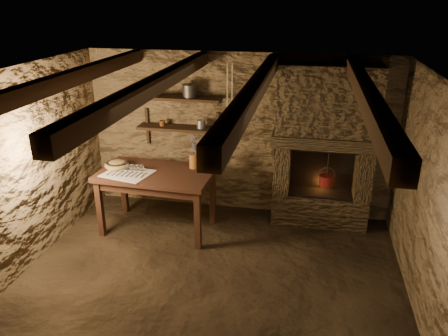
% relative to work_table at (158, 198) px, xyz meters
% --- Properties ---
extents(floor, '(4.50, 4.50, 0.00)m').
position_rel_work_table_xyz_m(floor, '(0.98, -1.11, -0.48)').
color(floor, black).
rests_on(floor, ground).
extents(back_wall, '(4.50, 0.04, 2.40)m').
position_rel_work_table_xyz_m(back_wall, '(0.98, 0.89, 0.72)').
color(back_wall, brown).
rests_on(back_wall, floor).
extents(front_wall, '(4.50, 0.04, 2.40)m').
position_rel_work_table_xyz_m(front_wall, '(0.98, -3.11, 0.72)').
color(front_wall, brown).
rests_on(front_wall, floor).
extents(left_wall, '(0.04, 4.00, 2.40)m').
position_rel_work_table_xyz_m(left_wall, '(-1.27, -1.11, 0.72)').
color(left_wall, brown).
rests_on(left_wall, floor).
extents(right_wall, '(0.04, 4.00, 2.40)m').
position_rel_work_table_xyz_m(right_wall, '(3.23, -1.11, 0.72)').
color(right_wall, brown).
rests_on(right_wall, floor).
extents(ceiling, '(4.50, 4.00, 0.04)m').
position_rel_work_table_xyz_m(ceiling, '(0.98, -1.11, 1.92)').
color(ceiling, black).
rests_on(ceiling, back_wall).
extents(beam_far_left, '(0.14, 3.95, 0.16)m').
position_rel_work_table_xyz_m(beam_far_left, '(-0.52, -1.11, 1.83)').
color(beam_far_left, black).
rests_on(beam_far_left, ceiling).
extents(beam_mid_left, '(0.14, 3.95, 0.16)m').
position_rel_work_table_xyz_m(beam_mid_left, '(0.48, -1.11, 1.83)').
color(beam_mid_left, black).
rests_on(beam_mid_left, ceiling).
extents(beam_mid_right, '(0.14, 3.95, 0.16)m').
position_rel_work_table_xyz_m(beam_mid_right, '(1.48, -1.11, 1.83)').
color(beam_mid_right, black).
rests_on(beam_mid_right, ceiling).
extents(beam_far_right, '(0.14, 3.95, 0.16)m').
position_rel_work_table_xyz_m(beam_far_right, '(2.48, -1.11, 1.83)').
color(beam_far_right, black).
rests_on(beam_far_right, ceiling).
extents(shelf_lower, '(1.25, 0.30, 0.04)m').
position_rel_work_table_xyz_m(shelf_lower, '(0.13, 0.73, 0.82)').
color(shelf_lower, black).
rests_on(shelf_lower, back_wall).
extents(shelf_upper, '(1.25, 0.30, 0.04)m').
position_rel_work_table_xyz_m(shelf_upper, '(0.13, 0.73, 1.27)').
color(shelf_upper, black).
rests_on(shelf_upper, back_wall).
extents(hearth, '(1.43, 0.51, 2.30)m').
position_rel_work_table_xyz_m(hearth, '(2.23, 0.66, 0.75)').
color(hearth, '#372B1B').
rests_on(hearth, floor).
extents(work_table, '(1.59, 0.96, 0.89)m').
position_rel_work_table_xyz_m(work_table, '(0.00, 0.00, 0.00)').
color(work_table, black).
rests_on(work_table, floor).
extents(linen_cloth, '(0.71, 0.62, 0.01)m').
position_rel_work_table_xyz_m(linen_cloth, '(-0.35, -0.15, 0.41)').
color(linen_cloth, beige).
rests_on(linen_cloth, work_table).
extents(pewter_cutlery_row, '(0.55, 0.30, 0.01)m').
position_rel_work_table_xyz_m(pewter_cutlery_row, '(-0.35, -0.17, 0.42)').
color(pewter_cutlery_row, gray).
rests_on(pewter_cutlery_row, linen_cloth).
extents(drinking_glasses, '(0.20, 0.06, 0.08)m').
position_rel_work_table_xyz_m(drinking_glasses, '(-0.33, -0.03, 0.46)').
color(drinking_glasses, white).
rests_on(drinking_glasses, linen_cloth).
extents(stoneware_jug, '(0.15, 0.13, 0.46)m').
position_rel_work_table_xyz_m(stoneware_jug, '(0.48, 0.24, 0.61)').
color(stoneware_jug, '#A65E20').
rests_on(stoneware_jug, work_table).
extents(wooden_bowl, '(0.42, 0.42, 0.12)m').
position_rel_work_table_xyz_m(wooden_bowl, '(-0.58, 0.03, 0.45)').
color(wooden_bowl, olive).
rests_on(wooden_bowl, work_table).
extents(iron_stockpot, '(0.26, 0.26, 0.16)m').
position_rel_work_table_xyz_m(iron_stockpot, '(0.31, 0.73, 1.37)').
color(iron_stockpot, '#2E2C29').
rests_on(iron_stockpot, shelf_upper).
extents(tin_pan, '(0.29, 0.16, 0.27)m').
position_rel_work_table_xyz_m(tin_pan, '(-0.27, 0.83, 1.43)').
color(tin_pan, '#AAAAA4').
rests_on(tin_pan, shelf_upper).
extents(small_kettle, '(0.18, 0.13, 0.18)m').
position_rel_work_table_xyz_m(small_kettle, '(0.46, 0.73, 0.90)').
color(small_kettle, '#AAAAA4').
rests_on(small_kettle, shelf_lower).
extents(rusty_tin, '(0.08, 0.08, 0.08)m').
position_rel_work_table_xyz_m(rusty_tin, '(-0.13, 0.73, 0.88)').
color(rusty_tin, '#5D2D12').
rests_on(rusty_tin, shelf_lower).
extents(red_pot, '(0.27, 0.27, 0.54)m').
position_rel_work_table_xyz_m(red_pot, '(2.30, 0.61, 0.23)').
color(red_pot, maroon).
rests_on(red_pot, hearth).
extents(hanging_ropes, '(0.08, 0.08, 1.20)m').
position_rel_work_table_xyz_m(hanging_ropes, '(1.03, -0.06, 1.32)').
color(hanging_ropes, tan).
rests_on(hanging_ropes, ceiling).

